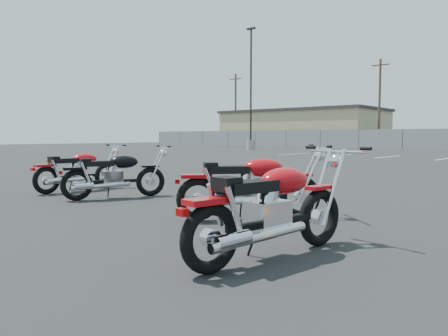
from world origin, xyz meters
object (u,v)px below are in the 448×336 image
Objects in this scene: motorcycle_front_red at (78,170)px; motorcycle_third_red at (250,186)px; motorcycle_second_black at (114,175)px; motorcycle_rear_red at (271,209)px.

motorcycle_front_red is 1.08× the size of motorcycle_third_red.
motorcycle_third_red is (4.63, -0.20, 0.03)m from motorcycle_front_red.
motorcycle_front_red is 1.02× the size of motorcycle_second_black.
motorcycle_second_black is 1.06× the size of motorcycle_third_red.
motorcycle_second_black is 4.70m from motorcycle_rear_red.
motorcycle_front_red is 6.16m from motorcycle_rear_red.
motorcycle_rear_red is at bearing -18.31° from motorcycle_second_black.
motorcycle_third_red reaches higher than motorcycle_front_red.
motorcycle_third_red reaches higher than motorcycle_second_black.
motorcycle_front_red is 0.93× the size of motorcycle_rear_red.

